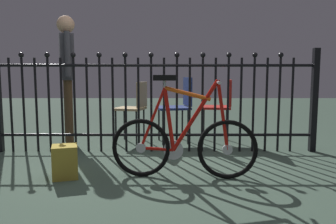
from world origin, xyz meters
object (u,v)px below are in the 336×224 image
at_px(bicycle, 184,142).
at_px(chair_tan, 135,105).
at_px(person_visitor, 67,67).
at_px(display_crate, 65,162).
at_px(chair_navy, 179,103).
at_px(chair_red, 221,103).

relative_size(bicycle, chair_tan, 1.57).
bearing_deg(bicycle, chair_tan, 110.60).
height_order(chair_tan, person_visitor, person_visitor).
xyz_separation_m(chair_tan, display_crate, (-0.48, -1.59, -0.37)).
relative_size(chair_navy, display_crate, 3.02).
bearing_deg(bicycle, chair_navy, 89.50).
height_order(chair_navy, person_visitor, person_visitor).
bearing_deg(chair_tan, chair_red, 0.67).
relative_size(chair_navy, person_visitor, 0.52).
height_order(bicycle, chair_red, bicycle).
relative_size(bicycle, chair_navy, 1.47).
bearing_deg(chair_red, chair_tan, -179.33).
bearing_deg(person_visitor, chair_red, 0.66).
height_order(chair_red, display_crate, chair_red).
height_order(bicycle, display_crate, bicycle).
bearing_deg(chair_red, bicycle, -110.37).
bearing_deg(chair_navy, bicycle, -90.50).
bearing_deg(chair_red, display_crate, -136.23).
bearing_deg(chair_navy, chair_red, 0.02).
height_order(bicycle, chair_navy, bicycle).
xyz_separation_m(bicycle, chair_tan, (-0.60, 1.59, 0.19)).
relative_size(chair_tan, chair_navy, 0.93).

